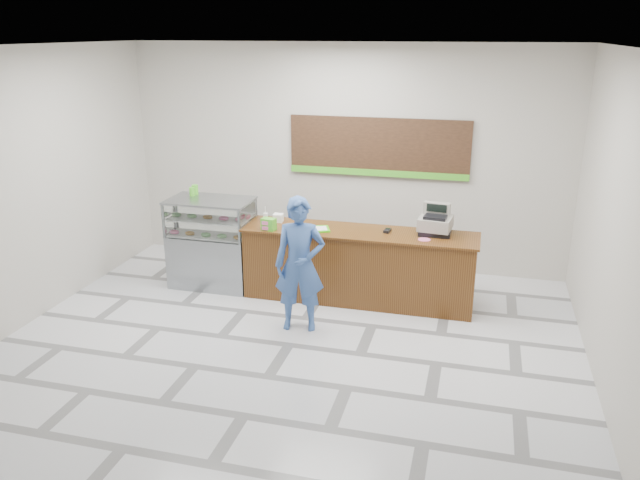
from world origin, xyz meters
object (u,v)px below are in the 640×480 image
(sales_counter, at_px, (359,266))
(serving_tray, at_px, (315,229))
(cash_register, at_px, (436,223))
(display_case, at_px, (212,242))
(customer, at_px, (300,265))

(sales_counter, distance_m, serving_tray, 0.81)
(serving_tray, bearing_deg, cash_register, -11.30)
(display_case, relative_size, customer, 0.76)
(display_case, distance_m, serving_tray, 1.66)
(sales_counter, relative_size, cash_register, 6.70)
(sales_counter, height_order, serving_tray, serving_tray)
(cash_register, relative_size, serving_tray, 1.03)
(customer, bearing_deg, cash_register, 27.31)
(sales_counter, distance_m, cash_register, 1.23)
(display_case, relative_size, cash_register, 2.73)
(sales_counter, relative_size, serving_tray, 6.89)
(display_case, height_order, serving_tray, display_case)
(display_case, bearing_deg, sales_counter, 0.01)
(cash_register, relative_size, customer, 0.28)
(display_case, distance_m, customer, 1.98)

